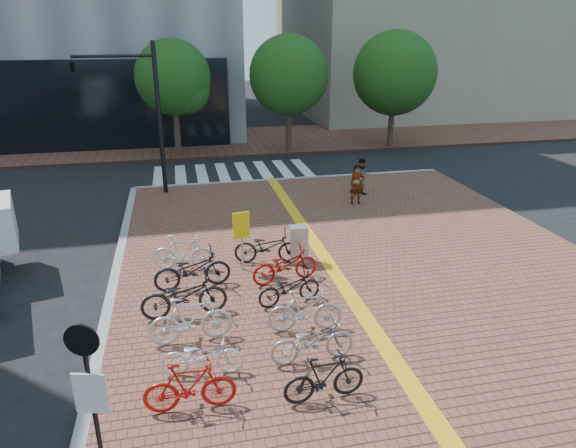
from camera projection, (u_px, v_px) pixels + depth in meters
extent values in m
plane|color=black|center=(282.00, 331.00, 11.86)|extent=(120.00, 120.00, 0.00)
cube|color=gray|center=(293.00, 180.00, 23.38)|extent=(14.00, 0.25, 0.15)
cube|color=brown|center=(212.00, 142.00, 30.99)|extent=(70.00, 8.00, 0.15)
cube|color=silver|center=(159.00, 177.00, 24.03)|extent=(0.50, 4.00, 0.01)
cube|color=silver|center=(181.00, 176.00, 24.23)|extent=(0.50, 4.00, 0.01)
cube|color=silver|center=(202.00, 175.00, 24.43)|extent=(0.50, 4.00, 0.01)
cube|color=silver|center=(223.00, 173.00, 24.63)|extent=(0.50, 4.00, 0.01)
cube|color=silver|center=(244.00, 172.00, 24.83)|extent=(0.50, 4.00, 0.01)
cube|color=silver|center=(264.00, 171.00, 25.03)|extent=(0.50, 4.00, 0.01)
cube|color=silver|center=(284.00, 170.00, 25.23)|extent=(0.50, 4.00, 0.01)
cube|color=silver|center=(304.00, 169.00, 25.42)|extent=(0.50, 4.00, 0.01)
cylinder|color=#38281E|center=(177.00, 132.00, 26.91)|extent=(0.32, 0.32, 2.60)
sphere|color=#194714|center=(173.00, 77.00, 25.92)|extent=(3.80, 3.80, 3.80)
sphere|color=#194714|center=(186.00, 90.00, 25.98)|extent=(2.40, 2.40, 2.40)
cylinder|color=#38281E|center=(289.00, 127.00, 28.10)|extent=(0.32, 0.32, 2.60)
sphere|color=#194714|center=(289.00, 75.00, 27.12)|extent=(4.20, 4.20, 4.20)
sphere|color=#194714|center=(301.00, 87.00, 27.18)|extent=(2.40, 2.40, 2.40)
cylinder|color=#38281E|center=(391.00, 123.00, 29.29)|extent=(0.32, 0.32, 2.60)
sphere|color=#194714|center=(395.00, 73.00, 28.31)|extent=(4.60, 4.60, 4.60)
sphere|color=#194714|center=(406.00, 85.00, 28.37)|extent=(2.40, 2.40, 2.40)
imported|color=red|center=(190.00, 386.00, 9.03)|extent=(1.65, 0.51, 0.99)
imported|color=white|center=(202.00, 356.00, 9.99)|extent=(1.67, 0.75, 0.85)
imported|color=silver|center=(190.00, 319.00, 11.01)|extent=(1.84, 0.63, 1.09)
imported|color=black|center=(184.00, 296.00, 12.01)|extent=(2.06, 0.85, 1.06)
imported|color=black|center=(192.00, 270.00, 13.32)|extent=(2.06, 0.93, 1.05)
imported|color=silver|center=(183.00, 253.00, 14.32)|extent=(1.82, 0.83, 1.05)
imported|color=black|center=(324.00, 378.00, 9.29)|extent=(1.57, 0.53, 0.93)
imported|color=#A2A2A6|center=(312.00, 341.00, 10.39)|extent=(1.80, 0.71, 0.93)
imported|color=#B4B4B9|center=(305.00, 310.00, 11.42)|extent=(1.74, 0.63, 1.02)
imported|color=black|center=(289.00, 288.00, 12.59)|extent=(1.71, 0.87, 0.86)
imported|color=#A3100B|center=(285.00, 265.00, 13.67)|extent=(1.93, 0.98, 0.97)
imported|color=black|center=(267.00, 247.00, 14.77)|extent=(2.01, 1.03, 1.01)
imported|color=gray|center=(357.00, 185.00, 19.69)|extent=(0.57, 0.38, 1.53)
imported|color=#4B515F|center=(362.00, 177.00, 20.72)|extent=(0.74, 0.58, 1.52)
cube|color=#ABABAF|center=(299.00, 244.00, 14.80)|extent=(0.53, 0.40, 1.10)
cylinder|color=#B7B7BC|center=(242.00, 242.00, 14.20)|extent=(0.08, 0.08, 1.69)
cube|color=yellow|center=(242.00, 225.00, 13.98)|extent=(0.47, 0.14, 0.75)
cylinder|color=black|center=(93.00, 404.00, 7.40)|extent=(0.09, 0.09, 2.66)
cylinder|color=black|center=(82.00, 340.00, 6.95)|extent=(0.49, 0.17, 0.50)
cube|color=silver|center=(91.00, 393.00, 7.27)|extent=(0.48, 0.17, 0.67)
cylinder|color=black|center=(160.00, 120.00, 20.30)|extent=(0.18, 0.18, 5.96)
cylinder|color=black|center=(113.00, 56.00, 19.13)|extent=(2.98, 0.12, 0.12)
imported|color=black|center=(72.00, 65.00, 18.94)|extent=(0.26, 1.23, 0.50)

